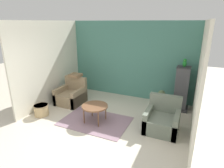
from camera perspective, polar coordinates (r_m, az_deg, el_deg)
ground_plane at (r=4.74m, az=-8.37°, el=-17.03°), size 20.00×20.00×0.00m
wall_back_accent at (r=6.95m, az=5.59°, el=7.19°), size 4.71×0.06×2.78m
wall_left at (r=6.72m, az=-18.51°, el=5.94°), size 0.06×3.23×2.78m
wall_right at (r=5.01m, az=25.08°, el=1.08°), size 0.06×3.23×2.78m
area_rug at (r=5.53m, az=-5.12°, el=-11.20°), size 1.92×1.31×0.01m
coffee_table at (r=5.32m, az=-5.26°, el=-6.99°), size 0.74×0.74×0.50m
armchair_left at (r=6.73m, az=-12.29°, el=-3.46°), size 0.84×0.86×0.88m
armchair_right at (r=5.17m, az=15.03°, el=-10.65°), size 0.84×0.86×0.88m
birdcage at (r=6.37m, az=20.39°, el=-1.53°), size 0.53×0.53×1.42m
parrot at (r=6.15m, az=21.28°, el=6.00°), size 0.12×0.22×0.26m
potted_plant at (r=6.44m, az=14.73°, el=-4.46°), size 0.30×0.30×0.60m
wicker_basket at (r=6.15m, az=-20.74°, el=-7.36°), size 0.44×0.44×0.34m
throw_pillow at (r=6.76m, az=-11.10°, el=2.62°), size 0.39×0.39×0.10m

